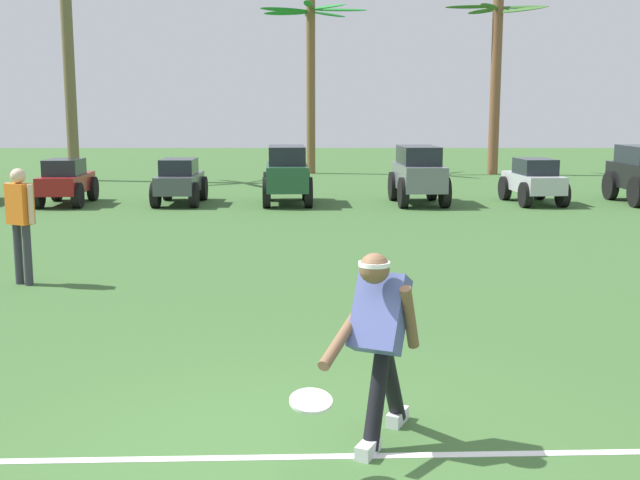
{
  "coord_description": "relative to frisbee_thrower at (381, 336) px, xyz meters",
  "views": [
    {
      "loc": [
        0.22,
        -5.03,
        2.38
      ],
      "look_at": [
        0.2,
        3.75,
        0.9
      ],
      "focal_mm": 45.0,
      "sensor_mm": 36.0,
      "label": 1
    }
  ],
  "objects": [
    {
      "name": "palm_tree_right_of_centre",
      "position": [
        5.58,
        22.41,
        2.71
      ],
      "size": [
        3.41,
        3.18,
        5.9
      ],
      "color": "brown",
      "rests_on": "ground_plane"
    },
    {
      "name": "palm_tree_left_of_centre",
      "position": [
        -0.71,
        22.83,
        2.96
      ],
      "size": [
        3.67,
        3.29,
        5.91
      ],
      "color": "brown",
      "rests_on": "ground_plane"
    },
    {
      "name": "parked_car_slot_b",
      "position": [
        -6.55,
        13.88,
        -0.23
      ],
      "size": [
        1.18,
        2.24,
        1.1
      ],
      "color": "maroon",
      "rests_on": "ground_plane"
    },
    {
      "name": "palm_tree_far_left",
      "position": [
        -8.25,
        20.14,
        3.38
      ],
      "size": [
        2.81,
        3.06,
        7.41
      ],
      "color": "brown",
      "rests_on": "ground_plane"
    },
    {
      "name": "parked_car_slot_d",
      "position": [
        -1.22,
        14.04,
        -0.05
      ],
      "size": [
        1.29,
        2.4,
        1.4
      ],
      "color": "#235133",
      "rests_on": "ground_plane"
    },
    {
      "name": "frisbee_in_flight",
      "position": [
        -0.47,
        -0.56,
        -0.26
      ],
      "size": [
        0.32,
        0.31,
        0.08
      ],
      "color": "white"
    },
    {
      "name": "frisbee_thrower",
      "position": [
        0.0,
        0.0,
        0.0
      ],
      "size": [
        0.73,
        0.98,
        1.4
      ],
      "color": "black",
      "rests_on": "ground_plane"
    },
    {
      "name": "parked_car_slot_c",
      "position": [
        -3.82,
        14.0,
        -0.23
      ],
      "size": [
        1.1,
        2.21,
        1.1
      ],
      "color": "#474C51",
      "rests_on": "ground_plane"
    },
    {
      "name": "ground_plane",
      "position": [
        -0.63,
        -0.36,
        -0.79
      ],
      "size": [
        80.0,
        80.0,
        0.0
      ],
      "primitive_type": "plane",
      "color": "#3B622F"
    },
    {
      "name": "teammate_near_sideline",
      "position": [
        -4.39,
        5.13,
        0.15
      ],
      "size": [
        0.46,
        0.34,
        1.56
      ],
      "color": "#33333D",
      "rests_on": "ground_plane"
    },
    {
      "name": "parked_car_slot_f",
      "position": [
        4.78,
        14.07,
        -0.23
      ],
      "size": [
        1.26,
        2.27,
        1.1
      ],
      "color": "#B7BABF",
      "rests_on": "ground_plane"
    },
    {
      "name": "parked_car_slot_e",
      "position": [
        1.97,
        14.01,
        -0.05
      ],
      "size": [
        1.29,
        2.4,
        1.4
      ],
      "color": "slate",
      "rests_on": "ground_plane"
    },
    {
      "name": "field_line_paint",
      "position": [
        -0.63,
        -0.23,
        -0.79
      ],
      "size": [
        21.75,
        0.85,
        0.01
      ],
      "primitive_type": "cube",
      "rotation": [
        0.0,
        0.0,
        0.04
      ],
      "color": "white",
      "rests_on": "ground_plane"
    }
  ]
}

